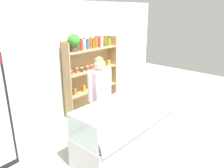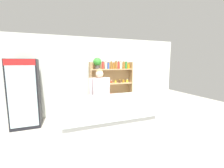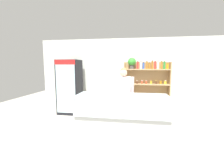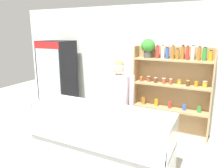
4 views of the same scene
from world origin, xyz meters
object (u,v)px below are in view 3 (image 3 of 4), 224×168
at_px(shelving_unit, 145,82).
at_px(shop_clerk, 123,91).
at_px(deli_display_case, 122,122).
at_px(drinks_fridge, 70,87).

bearing_deg(shelving_unit, shop_clerk, -122.54).
xyz_separation_m(shelving_unit, deli_display_case, (-0.65, -1.75, -0.84)).
distance_m(drinks_fridge, deli_display_case, 2.54).
distance_m(shelving_unit, deli_display_case, 2.05).
relative_size(shelving_unit, shop_clerk, 1.20).
xyz_separation_m(drinks_fridge, deli_display_case, (2.00, -1.43, -0.65)).
distance_m(drinks_fridge, shop_clerk, 2.11).
bearing_deg(drinks_fridge, shop_clerk, -20.07).
height_order(deli_display_case, shop_clerk, shop_clerk).
distance_m(shelving_unit, shop_clerk, 1.25).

